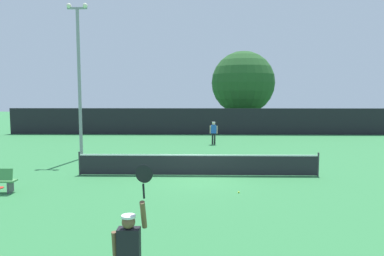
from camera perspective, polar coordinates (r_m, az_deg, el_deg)
ground_plane at (r=16.19m, az=0.97°, el=-7.66°), size 120.00×120.00×0.00m
tennis_net at (r=16.08m, az=0.97°, el=-5.88°), size 10.91×0.08×1.07m
perimeter_fence at (r=32.57m, az=1.09°, el=1.08°), size 35.20×0.12×2.42m
player_serving at (r=6.41m, az=-10.03°, el=-18.34°), size 0.67×0.39×2.48m
player_receiving at (r=26.03m, az=3.52°, el=-0.43°), size 0.57×0.24×1.66m
tennis_ball at (r=13.48m, az=7.56°, el=-10.24°), size 0.07×0.07×0.07m
light_pole at (r=21.03m, az=-17.78°, el=8.57°), size 1.18×0.28×8.69m
large_tree at (r=38.51m, az=8.24°, el=7.23°), size 6.73×6.73×8.30m
parked_car_near at (r=39.94m, az=4.03°, el=1.24°), size 2.15×4.31×1.69m
parked_car_mid at (r=40.78m, az=10.88°, el=1.25°), size 2.45×4.42×1.69m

